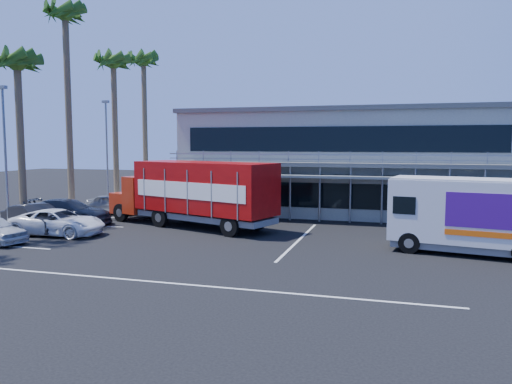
# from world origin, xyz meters

# --- Properties ---
(ground) EXTENTS (120.00, 120.00, 0.00)m
(ground) POSITION_xyz_m (0.00, 0.00, 0.00)
(ground) COLOR black
(ground) RESTS_ON ground
(building) EXTENTS (22.40, 12.00, 7.30)m
(building) POSITION_xyz_m (3.00, 14.94, 3.66)
(building) COLOR gray
(building) RESTS_ON ground
(curb_strip) EXTENTS (3.00, 32.00, 0.16)m
(curb_strip) POSITION_xyz_m (-15.00, 6.00, 0.08)
(curb_strip) COLOR #A5A399
(curb_strip) RESTS_ON ground
(palm_c) EXTENTS (2.80, 2.80, 10.75)m
(palm_c) POSITION_xyz_m (-14.90, 3.00, 9.21)
(palm_c) COLOR brown
(palm_c) RESTS_ON ground
(palm_d) EXTENTS (2.80, 2.80, 14.75)m
(palm_d) POSITION_xyz_m (-15.20, 8.00, 12.80)
(palm_d) COLOR brown
(palm_d) RESTS_ON ground
(palm_e) EXTENTS (2.80, 2.80, 12.25)m
(palm_e) POSITION_xyz_m (-14.70, 13.00, 10.57)
(palm_e) COLOR brown
(palm_e) RESTS_ON ground
(palm_f) EXTENTS (2.80, 2.80, 13.25)m
(palm_f) POSITION_xyz_m (-15.10, 18.50, 11.47)
(palm_f) COLOR brown
(palm_f) RESTS_ON ground
(light_pole_near) EXTENTS (0.50, 0.25, 8.09)m
(light_pole_near) POSITION_xyz_m (-14.20, 1.00, 4.50)
(light_pole_near) COLOR gray
(light_pole_near) RESTS_ON ground
(light_pole_far) EXTENTS (0.50, 0.25, 8.09)m
(light_pole_far) POSITION_xyz_m (-14.20, 11.00, 4.50)
(light_pole_far) COLOR gray
(light_pole_far) RESTS_ON ground
(red_truck) EXTENTS (11.68, 6.30, 3.86)m
(red_truck) POSITION_xyz_m (-4.74, 5.26, 2.12)
(red_truck) COLOR #AA240D
(red_truck) RESTS_ON ground
(white_van) EXTENTS (7.25, 3.59, 3.39)m
(white_van) POSITION_xyz_m (9.99, 2.00, 1.80)
(white_van) COLOR silver
(white_van) RESTS_ON ground
(parked_car_b) EXTENTS (5.00, 3.11, 1.55)m
(parked_car_b) POSITION_xyz_m (-12.50, 1.20, 0.78)
(parked_car_b) COLOR black
(parked_car_b) RESTS_ON ground
(parked_car_c) EXTENTS (5.12, 2.52, 1.40)m
(parked_car_c) POSITION_xyz_m (-10.76, 0.80, 0.70)
(parked_car_c) COLOR white
(parked_car_c) RESTS_ON ground
(parked_car_d) EXTENTS (5.53, 2.75, 1.54)m
(parked_car_d) POSITION_xyz_m (-12.50, 4.00, 0.77)
(parked_car_d) COLOR #282C36
(parked_car_d) RESTS_ON ground
(parked_car_e) EXTENTS (4.23, 2.42, 1.35)m
(parked_car_e) POSITION_xyz_m (-12.50, 8.75, 0.68)
(parked_car_e) COLOR slate
(parked_car_e) RESTS_ON ground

